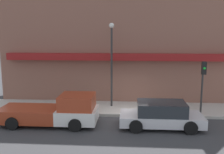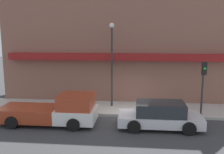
{
  "view_description": "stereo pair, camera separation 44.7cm",
  "coord_description": "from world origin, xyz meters",
  "px_view_note": "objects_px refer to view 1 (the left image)",
  "views": [
    {
      "loc": [
        -0.01,
        -15.23,
        5.24
      ],
      "look_at": [
        -1.17,
        1.27,
        2.37
      ],
      "focal_mm": 40.0,
      "sensor_mm": 36.0,
      "label": 1
    },
    {
      "loc": [
        0.44,
        -15.19,
        5.24
      ],
      "look_at": [
        -1.17,
        1.27,
        2.37
      ],
      "focal_mm": 40.0,
      "sensor_mm": 36.0,
      "label": 2
    }
  ],
  "objects_px": {
    "pickup_truck": "(56,111)",
    "street_lamp": "(112,55)",
    "fire_hydrant": "(58,106)",
    "traffic_light": "(203,78)",
    "parked_car": "(161,115)"
  },
  "relations": [
    {
      "from": "parked_car",
      "to": "street_lamp",
      "type": "bearing_deg",
      "value": 131.82
    },
    {
      "from": "pickup_truck",
      "to": "parked_car",
      "type": "distance_m",
      "value": 6.08
    },
    {
      "from": "pickup_truck",
      "to": "fire_hydrant",
      "type": "distance_m",
      "value": 2.25
    },
    {
      "from": "fire_hydrant",
      "to": "traffic_light",
      "type": "relative_size",
      "value": 0.18
    },
    {
      "from": "pickup_truck",
      "to": "parked_car",
      "type": "bearing_deg",
      "value": -1.89
    },
    {
      "from": "fire_hydrant",
      "to": "parked_car",
      "type": "bearing_deg",
      "value": -18.35
    },
    {
      "from": "pickup_truck",
      "to": "street_lamp",
      "type": "relative_size",
      "value": 0.98
    },
    {
      "from": "fire_hydrant",
      "to": "traffic_light",
      "type": "height_order",
      "value": "traffic_light"
    },
    {
      "from": "pickup_truck",
      "to": "fire_hydrant",
      "type": "bearing_deg",
      "value": 100.61
    },
    {
      "from": "street_lamp",
      "to": "pickup_truck",
      "type": "bearing_deg",
      "value": -131.22
    },
    {
      "from": "parked_car",
      "to": "traffic_light",
      "type": "bearing_deg",
      "value": 36.34
    },
    {
      "from": "fire_hydrant",
      "to": "street_lamp",
      "type": "bearing_deg",
      "value": 19.96
    },
    {
      "from": "pickup_truck",
      "to": "parked_car",
      "type": "xyz_separation_m",
      "value": [
        6.08,
        0.0,
        -0.08
      ]
    },
    {
      "from": "fire_hydrant",
      "to": "street_lamp",
      "type": "relative_size",
      "value": 0.1
    },
    {
      "from": "street_lamp",
      "to": "parked_car",
      "type": "bearing_deg",
      "value": -48.45
    }
  ]
}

